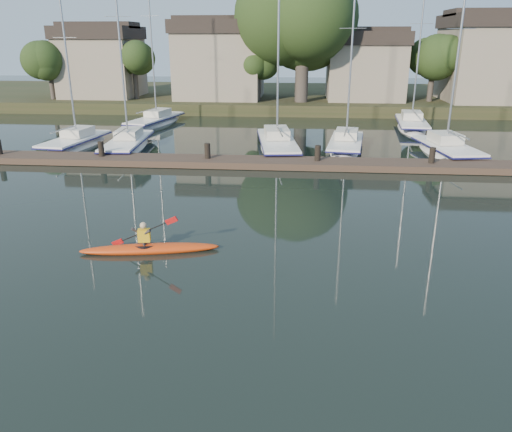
# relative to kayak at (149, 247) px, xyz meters

# --- Properties ---
(ground) EXTENTS (160.00, 160.00, 0.00)m
(ground) POSITION_rel_kayak_xyz_m (2.78, -2.09, -0.18)
(ground) COLOR black
(ground) RESTS_ON ground
(kayak) EXTENTS (4.57, 1.42, 1.45)m
(kayak) POSITION_rel_kayak_xyz_m (0.00, 0.00, 0.00)
(kayak) COLOR red
(kayak) RESTS_ON ground
(dock) EXTENTS (34.00, 2.00, 1.80)m
(dock) POSITION_rel_kayak_xyz_m (2.78, 11.91, 0.03)
(dock) COLOR #433126
(dock) RESTS_ON ground
(sailboat_0) EXTENTS (2.91, 7.52, 11.62)m
(sailboat_0) POSITION_rel_kayak_xyz_m (-9.58, 15.97, -0.37)
(sailboat_0) COLOR white
(sailboat_0) RESTS_ON ground
(sailboat_1) EXTENTS (2.70, 8.39, 13.50)m
(sailboat_1) POSITION_rel_kayak_xyz_m (-6.05, 15.74, -0.36)
(sailboat_1) COLOR white
(sailboat_1) RESTS_ON ground
(sailboat_2) EXTENTS (3.42, 9.54, 15.45)m
(sailboat_2) POSITION_rel_kayak_xyz_m (3.39, 16.43, -0.37)
(sailboat_2) COLOR white
(sailboat_2) RESTS_ON ground
(sailboat_3) EXTENTS (3.04, 7.91, 12.43)m
(sailboat_3) POSITION_rel_kayak_xyz_m (7.69, 16.81, -0.36)
(sailboat_3) COLOR white
(sailboat_3) RESTS_ON ground
(sailboat_4) EXTENTS (3.34, 7.57, 12.44)m
(sailboat_4) POSITION_rel_kayak_xyz_m (13.58, 15.66, -0.38)
(sailboat_4) COLOR white
(sailboat_4) RESTS_ON ground
(sailboat_5) EXTENTS (3.68, 8.75, 14.11)m
(sailboat_5) POSITION_rel_kayak_xyz_m (-6.93, 25.16, -0.35)
(sailboat_5) COLOR white
(sailboat_5) RESTS_ON ground
(sailboat_7) EXTENTS (2.99, 8.38, 13.23)m
(sailboat_7) POSITION_rel_kayak_xyz_m (13.39, 25.08, -0.37)
(sailboat_7) COLOR white
(sailboat_7) RESTS_ON ground
(shore) EXTENTS (90.00, 25.25, 12.75)m
(shore) POSITION_rel_kayak_xyz_m (4.39, 38.20, 3.05)
(shore) COLOR #242E17
(shore) RESTS_ON ground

